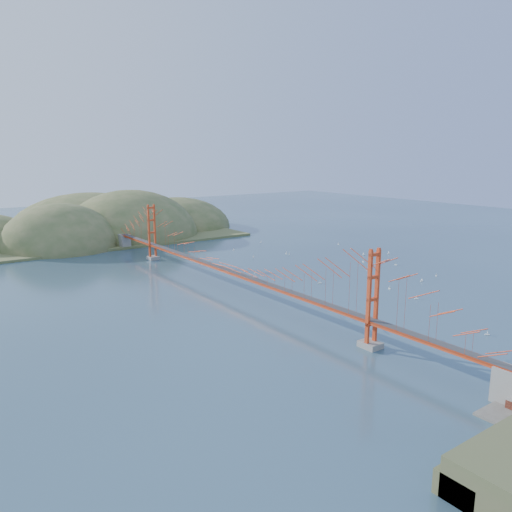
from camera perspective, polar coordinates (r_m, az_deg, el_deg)
ground at (r=81.88m, az=-3.00°, el=-3.98°), size 320.00×320.00×0.00m
bridge at (r=80.43m, az=-3.12°, el=0.87°), size 2.20×94.40×12.00m
far_headlands at (r=143.86m, az=-17.19°, el=2.32°), size 84.00×58.00×25.00m
sailboat_8 at (r=125.11m, az=0.56°, el=1.58°), size 0.70×0.70×0.74m
sailboat_3 at (r=107.48m, az=-0.28°, el=-0.09°), size 0.68×0.68×0.71m
sailboat_2 at (r=92.28m, az=18.41°, el=-2.68°), size 0.54×0.53×0.61m
sailboat_16 at (r=93.39m, az=-0.08°, el=-1.91°), size 0.55×0.53×0.62m
sailboat_6 at (r=68.62m, az=24.91°, el=-8.08°), size 0.61×0.61×0.65m
sailboat_14 at (r=105.36m, az=12.17°, el=-0.61°), size 0.52×0.56×0.63m
sailboat_9 at (r=124.82m, az=9.42°, el=1.39°), size 0.46×0.50×0.57m
sailboat_5 at (r=104.25m, az=15.70°, el=-0.90°), size 0.57×0.63×0.72m
sailboat_15 at (r=111.81m, az=3.49°, el=0.34°), size 0.41×0.52×0.61m
sailboat_12 at (r=115.58m, az=-2.56°, el=0.72°), size 0.50×0.44×0.58m
sailboat_0 at (r=85.75m, az=15.03°, el=-3.55°), size 0.52×0.55×0.62m
sailboat_4 at (r=110.88m, az=3.82°, el=0.24°), size 0.61×0.61×0.64m
sailboat_10 at (r=70.92m, az=10.05°, el=-6.52°), size 0.48×0.54×0.61m
sailboat_1 at (r=86.89m, az=7.33°, el=-3.03°), size 0.68×0.68×0.72m
sailboat_13 at (r=97.08m, az=19.90°, el=-2.09°), size 0.57×0.57×0.60m
sailboat_11 at (r=115.27m, az=14.91°, el=0.31°), size 0.65×0.65×0.72m
sailboat_extra_0 at (r=112.48m, az=12.18°, el=0.17°), size 0.58×0.47×0.68m
sailboat_extra_1 at (r=81.01m, az=17.86°, el=-4.60°), size 0.65×0.65×0.68m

